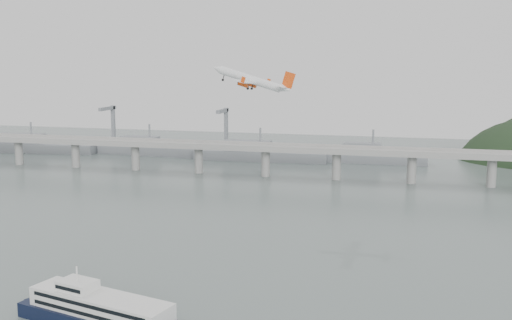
# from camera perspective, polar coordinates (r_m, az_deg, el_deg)

# --- Properties ---
(ground) EXTENTS (900.00, 900.00, 0.00)m
(ground) POSITION_cam_1_polar(r_m,az_deg,el_deg) (230.04, -3.46, -11.07)
(ground) COLOR #566361
(ground) RESTS_ON ground
(bridge) EXTENTS (800.00, 22.00, 23.90)m
(bridge) POSITION_cam_1_polar(r_m,az_deg,el_deg) (415.44, 4.80, 0.66)
(bridge) COLOR gray
(bridge) RESTS_ON ground
(distant_fleet) EXTENTS (453.00, 60.90, 40.00)m
(distant_fleet) POSITION_cam_1_polar(r_m,az_deg,el_deg) (525.11, -10.82, 1.09)
(distant_fleet) COLOR slate
(distant_fleet) RESTS_ON ground
(ferry) EXTENTS (93.37, 33.41, 17.88)m
(ferry) POSITION_cam_1_polar(r_m,az_deg,el_deg) (193.89, -14.56, -13.84)
(ferry) COLOR black
(ferry) RESTS_ON ground
(airliner) EXTENTS (41.89, 37.86, 14.54)m
(airliner) POSITION_cam_1_polar(r_m,az_deg,el_deg) (284.40, -0.38, 7.62)
(airliner) COLOR white
(airliner) RESTS_ON ground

